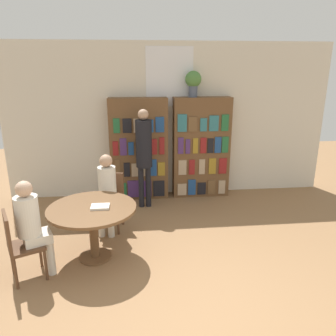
# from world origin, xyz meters

# --- Properties ---
(ground_plane) EXTENTS (16.00, 16.00, 0.00)m
(ground_plane) POSITION_xyz_m (0.00, 0.00, 0.00)
(ground_plane) COLOR olive
(wall_back) EXTENTS (6.40, 0.07, 3.00)m
(wall_back) POSITION_xyz_m (0.00, 3.68, 1.51)
(wall_back) COLOR beige
(wall_back) RESTS_ON ground_plane
(bookshelf_left) EXTENTS (1.12, 0.34, 1.98)m
(bookshelf_left) POSITION_xyz_m (-0.62, 3.49, 0.99)
(bookshelf_left) COLOR brown
(bookshelf_left) RESTS_ON ground_plane
(bookshelf_right) EXTENTS (1.12, 0.34, 1.98)m
(bookshelf_right) POSITION_xyz_m (0.62, 3.49, 0.99)
(bookshelf_right) COLOR brown
(bookshelf_right) RESTS_ON ground_plane
(flower_vase) EXTENTS (0.30, 0.30, 0.48)m
(flower_vase) POSITION_xyz_m (0.43, 3.49, 2.27)
(flower_vase) COLOR #475166
(flower_vase) RESTS_ON bookshelf_right
(reading_table) EXTENTS (1.18, 1.18, 0.76)m
(reading_table) POSITION_xyz_m (-1.29, 1.31, 0.63)
(reading_table) COLOR brown
(reading_table) RESTS_ON ground_plane
(chair_near_camera) EXTENTS (0.53, 0.53, 0.90)m
(chair_near_camera) POSITION_xyz_m (-2.13, 0.91, 0.51)
(chair_near_camera) COLOR brown
(chair_near_camera) RESTS_ON ground_plane
(chair_left_side) EXTENTS (0.47, 0.47, 0.90)m
(chair_left_side) POSITION_xyz_m (-1.11, 2.22, 0.51)
(chair_left_side) COLOR brown
(chair_left_side) RESTS_ON ground_plane
(seated_reader_left) EXTENTS (0.33, 0.40, 1.27)m
(seated_reader_left) POSITION_xyz_m (-1.15, 2.04, 0.73)
(seated_reader_left) COLOR beige
(seated_reader_left) RESTS_ON ground_plane
(seated_reader_right) EXTENTS (0.41, 0.39, 1.27)m
(seated_reader_right) POSITION_xyz_m (-1.97, 0.99, 0.73)
(seated_reader_right) COLOR silver
(seated_reader_right) RESTS_ON ground_plane
(librarian_standing) EXTENTS (0.29, 0.56, 1.83)m
(librarian_standing) POSITION_xyz_m (-0.53, 2.99, 1.12)
(librarian_standing) COLOR black
(librarian_standing) RESTS_ON ground_plane
(open_book_on_table) EXTENTS (0.24, 0.18, 0.03)m
(open_book_on_table) POSITION_xyz_m (-1.18, 1.27, 0.77)
(open_book_on_table) COLOR silver
(open_book_on_table) RESTS_ON reading_table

